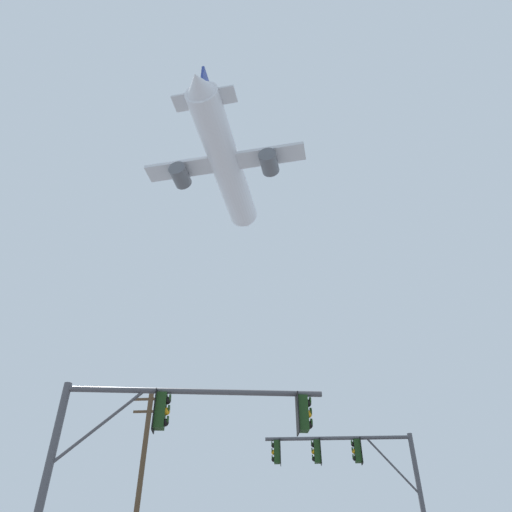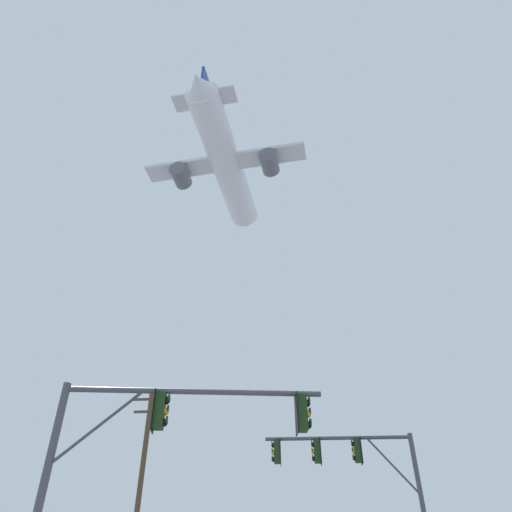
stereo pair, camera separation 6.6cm
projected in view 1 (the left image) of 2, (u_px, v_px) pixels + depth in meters
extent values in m
cylinder|color=#4C4C51|center=(40.00, 505.00, 10.79)|extent=(0.20, 0.20, 5.71)
cylinder|color=#4C4C51|center=(196.00, 392.00, 12.52)|extent=(6.64, 1.03, 0.15)
cylinder|color=#4C4C51|center=(99.00, 426.00, 11.87)|extent=(2.05, 0.35, 1.91)
cube|color=#193814|center=(303.00, 414.00, 12.36)|extent=(0.30, 0.35, 0.90)
cylinder|color=#193814|center=(302.00, 394.00, 12.65)|extent=(0.05, 0.05, 0.12)
cube|color=black|center=(297.00, 414.00, 12.35)|extent=(0.08, 0.46, 1.04)
sphere|color=black|center=(308.00, 403.00, 12.52)|extent=(0.20, 0.20, 0.20)
cylinder|color=#193814|center=(310.00, 401.00, 12.56)|extent=(0.07, 0.21, 0.21)
sphere|color=orange|center=(308.00, 414.00, 12.36)|extent=(0.20, 0.20, 0.20)
cylinder|color=#193814|center=(311.00, 412.00, 12.40)|extent=(0.07, 0.21, 0.21)
sphere|color=black|center=(309.00, 425.00, 12.20)|extent=(0.20, 0.20, 0.20)
cylinder|color=#193814|center=(311.00, 423.00, 12.24)|extent=(0.07, 0.21, 0.21)
cube|color=#193814|center=(160.00, 411.00, 12.17)|extent=(0.30, 0.35, 0.90)
cylinder|color=#193814|center=(163.00, 391.00, 12.46)|extent=(0.05, 0.05, 0.12)
cube|color=black|center=(155.00, 411.00, 12.16)|extent=(0.08, 0.46, 1.04)
sphere|color=black|center=(167.00, 401.00, 12.33)|extent=(0.20, 0.20, 0.20)
cylinder|color=#193814|center=(170.00, 398.00, 12.37)|extent=(0.07, 0.21, 0.21)
sphere|color=orange|center=(166.00, 411.00, 12.17)|extent=(0.20, 0.20, 0.20)
cylinder|color=#193814|center=(169.00, 409.00, 12.21)|extent=(0.07, 0.21, 0.21)
sphere|color=black|center=(165.00, 423.00, 12.01)|extent=(0.20, 0.20, 0.20)
cylinder|color=#193814|center=(168.00, 420.00, 12.05)|extent=(0.07, 0.21, 0.21)
cylinder|color=#4C4C51|center=(337.00, 438.00, 20.14)|extent=(6.10, 0.24, 0.15)
cylinder|color=#4C4C51|center=(392.00, 465.00, 19.41)|extent=(1.89, 0.11, 2.24)
cube|color=#193814|center=(277.00, 452.00, 19.96)|extent=(0.26, 0.32, 0.90)
cylinder|color=#193814|center=(277.00, 439.00, 20.25)|extent=(0.05, 0.05, 0.12)
cube|color=black|center=(280.00, 452.00, 19.95)|extent=(0.03, 0.46, 1.04)
sphere|color=black|center=(273.00, 445.00, 20.12)|extent=(0.20, 0.20, 0.20)
cylinder|color=#193814|center=(272.00, 444.00, 20.16)|extent=(0.04, 0.21, 0.21)
sphere|color=orange|center=(274.00, 452.00, 19.96)|extent=(0.20, 0.20, 0.20)
cylinder|color=#193814|center=(272.00, 451.00, 19.99)|extent=(0.04, 0.21, 0.21)
sphere|color=black|center=(274.00, 459.00, 19.80)|extent=(0.20, 0.20, 0.20)
cylinder|color=#193814|center=(272.00, 458.00, 19.83)|extent=(0.04, 0.21, 0.21)
cube|color=#193814|center=(317.00, 452.00, 19.88)|extent=(0.26, 0.32, 0.90)
cylinder|color=#193814|center=(316.00, 439.00, 20.17)|extent=(0.05, 0.05, 0.12)
cube|color=black|center=(321.00, 451.00, 19.87)|extent=(0.03, 0.46, 1.04)
sphere|color=black|center=(313.00, 445.00, 20.04)|extent=(0.20, 0.20, 0.20)
cylinder|color=#193814|center=(312.00, 443.00, 20.08)|extent=(0.04, 0.21, 0.21)
sphere|color=orange|center=(314.00, 452.00, 19.88)|extent=(0.20, 0.20, 0.20)
cylinder|color=#193814|center=(312.00, 450.00, 19.92)|extent=(0.04, 0.21, 0.21)
sphere|color=black|center=(314.00, 459.00, 19.72)|extent=(0.20, 0.20, 0.20)
cylinder|color=#193814|center=(312.00, 457.00, 19.76)|extent=(0.04, 0.21, 0.21)
cube|color=#193814|center=(358.00, 451.00, 19.80)|extent=(0.26, 0.32, 0.90)
cylinder|color=#193814|center=(356.00, 438.00, 20.10)|extent=(0.05, 0.05, 0.12)
cube|color=black|center=(361.00, 451.00, 19.80)|extent=(0.03, 0.46, 1.04)
sphere|color=black|center=(353.00, 444.00, 19.96)|extent=(0.20, 0.20, 0.20)
cylinder|color=#193814|center=(352.00, 443.00, 20.00)|extent=(0.04, 0.21, 0.21)
sphere|color=orange|center=(354.00, 451.00, 19.80)|extent=(0.20, 0.20, 0.20)
cylinder|color=#193814|center=(352.00, 450.00, 19.84)|extent=(0.04, 0.21, 0.21)
sphere|color=black|center=(355.00, 458.00, 19.64)|extent=(0.20, 0.20, 0.20)
cylinder|color=#193814|center=(353.00, 457.00, 19.68)|extent=(0.04, 0.21, 0.21)
cylinder|color=brown|center=(139.00, 493.00, 24.23)|extent=(0.28, 0.28, 10.65)
cube|color=brown|center=(151.00, 399.00, 27.00)|extent=(2.20, 0.12, 0.12)
cube|color=brown|center=(149.00, 411.00, 26.59)|extent=(1.80, 0.12, 0.12)
cylinder|color=gray|center=(136.00, 397.00, 27.12)|extent=(0.10, 0.10, 0.18)
cylinder|color=gray|center=(167.00, 397.00, 27.01)|extent=(0.10, 0.10, 0.18)
cylinder|color=white|center=(226.00, 163.00, 46.85)|extent=(5.07, 16.91, 2.96)
cone|color=white|center=(246.00, 221.00, 54.28)|extent=(3.05, 2.38, 2.82)
cone|color=white|center=(198.00, 83.00, 39.50)|extent=(2.73, 2.16, 2.52)
cube|color=silver|center=(224.00, 163.00, 46.23)|extent=(15.87, 4.03, 0.33)
cylinder|color=#595B60|center=(180.00, 176.00, 46.43)|extent=(1.94, 2.42, 1.67)
cylinder|color=#595B60|center=(269.00, 163.00, 45.00)|extent=(1.94, 2.42, 1.67)
cube|color=navy|center=(206.00, 91.00, 42.01)|extent=(0.55, 2.60, 3.52)
cube|color=silver|center=(204.00, 99.00, 41.07)|extent=(5.72, 2.36, 0.19)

